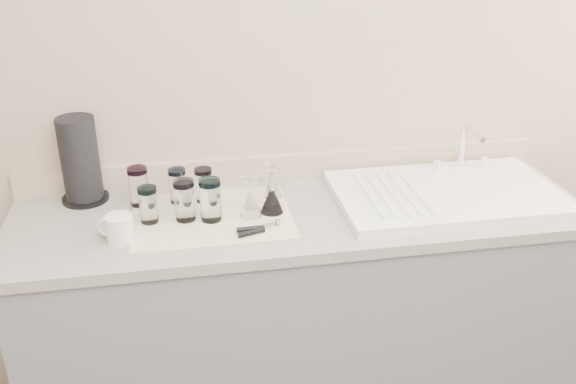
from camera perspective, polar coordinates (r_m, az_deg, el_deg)
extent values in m
cube|color=tan|center=(2.44, -0.18, 8.89)|extent=(3.50, 0.04, 2.50)
cube|color=slate|center=(2.55, 1.05, -11.08)|extent=(2.00, 0.60, 0.86)
cube|color=gray|center=(2.31, 1.14, -2.06)|extent=(2.06, 0.62, 0.04)
cube|color=white|center=(2.45, 13.87, -0.17)|extent=(0.82, 0.50, 0.03)
cylinder|color=silver|center=(2.63, 15.23, 4.03)|extent=(0.02, 0.02, 0.18)
cylinder|color=silver|center=(2.54, 16.17, 5.05)|extent=(0.02, 0.16, 0.02)
cylinder|color=silver|center=(2.62, 13.07, 2.50)|extent=(0.03, 0.03, 0.04)
cylinder|color=silver|center=(2.70, 16.99, 2.74)|extent=(0.03, 0.03, 0.04)
cube|color=silver|center=(2.26, -6.76, -2.23)|extent=(0.55, 0.42, 0.01)
cylinder|color=white|center=(2.36, -13.11, 0.30)|extent=(0.07, 0.07, 0.13)
cylinder|color=#D8319C|center=(2.33, -13.29, 1.89)|extent=(0.07, 0.07, 0.02)
cylinder|color=white|center=(2.35, -9.76, 0.37)|extent=(0.06, 0.06, 0.11)
cylinder|color=#2D67B9|center=(2.33, -9.87, 1.80)|extent=(0.06, 0.06, 0.02)
cylinder|color=white|center=(2.34, -7.49, 0.44)|extent=(0.06, 0.06, 0.11)
cylinder|color=#764499|center=(2.32, -7.57, 1.86)|extent=(0.06, 0.06, 0.02)
cylinder|color=white|center=(2.23, -12.28, -1.30)|extent=(0.06, 0.06, 0.11)
cylinder|color=#128683|center=(2.20, -12.44, 0.19)|extent=(0.06, 0.06, 0.02)
cylinder|color=white|center=(2.22, -9.16, -0.95)|extent=(0.07, 0.07, 0.13)
cylinder|color=#8B7FC6|center=(2.19, -9.29, 0.75)|extent=(0.07, 0.07, 0.02)
cylinder|color=white|center=(2.20, -6.90, -0.92)|extent=(0.07, 0.07, 0.13)
cylinder|color=#34B1C5|center=(2.17, -7.00, 0.85)|extent=(0.08, 0.08, 0.02)
cone|color=white|center=(2.38, -1.40, 0.40)|extent=(0.07, 0.07, 0.06)
cylinder|color=white|center=(2.35, -1.41, 1.66)|extent=(0.01, 0.01, 0.05)
cylinder|color=white|center=(2.34, -1.42, 2.31)|extent=(0.07, 0.07, 0.01)
cone|color=white|center=(2.23, -3.34, -1.23)|extent=(0.08, 0.08, 0.07)
cylinder|color=white|center=(2.21, -3.38, 0.30)|extent=(0.01, 0.01, 0.06)
cylinder|color=white|center=(2.19, -3.40, 1.08)|extent=(0.08, 0.08, 0.01)
cone|color=white|center=(2.25, -1.44, -0.87)|extent=(0.08, 0.08, 0.08)
cylinder|color=white|center=(2.22, -1.46, 0.75)|extent=(0.01, 0.01, 0.06)
cylinder|color=white|center=(2.21, -1.47, 1.58)|extent=(0.08, 0.08, 0.01)
cube|color=silver|center=(2.15, -1.43, -3.13)|extent=(0.06, 0.04, 0.02)
cylinder|color=black|center=(2.12, -3.00, -3.54)|extent=(0.12, 0.05, 0.02)
cylinder|color=black|center=(2.14, -3.07, -3.27)|extent=(0.12, 0.02, 0.02)
cylinder|color=silver|center=(2.15, -14.73, -3.19)|extent=(0.12, 0.12, 0.09)
torus|color=silver|center=(2.17, -15.81, -3.04)|extent=(0.07, 0.04, 0.07)
cylinder|color=black|center=(2.49, -17.53, -0.52)|extent=(0.17, 0.17, 0.01)
cylinder|color=black|center=(2.43, -18.02, 2.87)|extent=(0.14, 0.14, 0.30)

